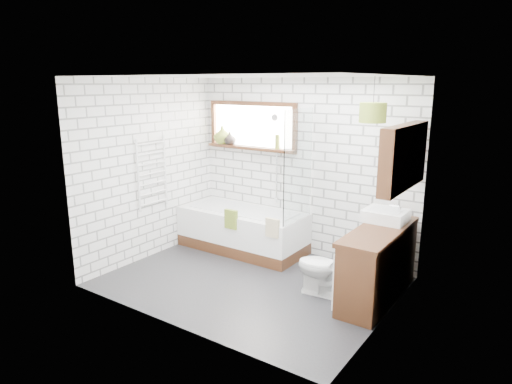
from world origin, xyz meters
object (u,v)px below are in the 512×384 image
Objects in this scene: toilet at (325,268)px; pendant at (373,113)px; bathtub at (243,230)px; basin at (386,216)px; vanity at (378,264)px.

toilet is 2.21× the size of pendant.
basin reaches higher than bathtub.
basin is (2.16, -0.09, 0.60)m from bathtub.
vanity reaches higher than bathtub.
pendant reaches higher than basin.
pendant is at bearing -163.19° from basin.
pendant is at bearing 147.30° from toilet.
basin is 1.57× the size of pendant.
vanity is 0.60m from toilet.
toilet is at bearing -128.90° from basin.
pendant is (1.95, -0.15, 1.80)m from bathtub.
vanity is (2.22, -0.42, 0.11)m from bathtub.
bathtub is 6.14× the size of pendant.
basin reaches higher than toilet.
bathtub is 1.28× the size of vanity.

